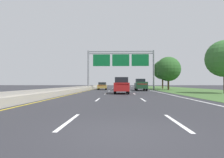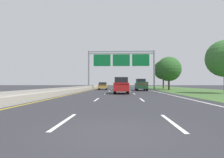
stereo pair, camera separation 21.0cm
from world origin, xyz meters
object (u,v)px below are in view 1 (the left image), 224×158
Objects in this scene: car_gold_left_lane_sedan at (102,86)px; overhead_sign_gantry at (121,62)px; car_red_centre_lane_suv at (121,85)px; pickup_truck_darkgreen at (141,85)px; car_navy_centre_lane_suv at (120,85)px; roadside_tree_far at (163,70)px; roadside_tree_mid at (168,69)px.

overhead_sign_gantry is at bearing -61.24° from car_gold_left_lane_sedan.
overhead_sign_gantry is at bearing -0.42° from car_red_centre_lane_suv.
car_red_centre_lane_suv is at bearing 161.62° from pickup_truck_darkgreen.
car_red_centre_lane_suv is at bearing -179.13° from car_navy_centre_lane_suv.
roadside_tree_far is at bearing 30.78° from overhead_sign_gantry.
car_red_centre_lane_suv is 0.65× the size of roadside_tree_far.
roadside_tree_far is (7.15, 13.64, 3.73)m from pickup_truck_darkgreen.
overhead_sign_gantry reaches higher than car_gold_left_lane_sedan.
pickup_truck_darkgreen is at bearing -117.67° from roadside_tree_far.
car_red_centre_lane_suv and car_navy_centre_lane_suv have the same top height.
car_red_centre_lane_suv is 1.00× the size of car_navy_centre_lane_suv.
pickup_truck_darkgreen is at bearing -142.12° from car_navy_centre_lane_suv.
roadside_tree_mid is (5.98, 3.41, 3.18)m from pickup_truck_darkgreen.
overhead_sign_gantry is at bearing -149.22° from roadside_tree_far.
roadside_tree_far is at bearing -24.27° from car_red_centre_lane_suv.
car_gold_left_lane_sedan is 14.03m from roadside_tree_mid.
car_navy_centre_lane_suv is 0.70× the size of roadside_tree_mid.
car_red_centre_lane_suv is at bearing -124.71° from roadside_tree_mid.
overhead_sign_gantry reaches higher than pickup_truck_darkgreen.
car_gold_left_lane_sedan is at bearing 57.63° from pickup_truck_darkgreen.
overhead_sign_gantry is 2.07× the size of roadside_tree_far.
pickup_truck_darkgreen is 1.15× the size of car_red_centre_lane_suv.
car_red_centre_lane_suv is at bearing -114.16° from roadside_tree_far.
roadside_tree_far is (1.18, 10.23, 0.55)m from roadside_tree_mid.
car_gold_left_lane_sedan is 3.81m from car_navy_centre_lane_suv.
roadside_tree_far reaches higher than car_gold_left_lane_sedan.
pickup_truck_darkgreen is at bearing -124.55° from car_gold_left_lane_sedan.
overhead_sign_gantry is 5.61m from car_navy_centre_lane_suv.
car_red_centre_lane_suv is (-3.71, -10.57, 0.02)m from pickup_truck_darkgreen.
pickup_truck_darkgreen is 9.03m from car_gold_left_lane_sedan.
car_red_centre_lane_suv reaches higher than car_gold_left_lane_sedan.
car_red_centre_lane_suv is 15.51m from car_navy_centre_lane_suv.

